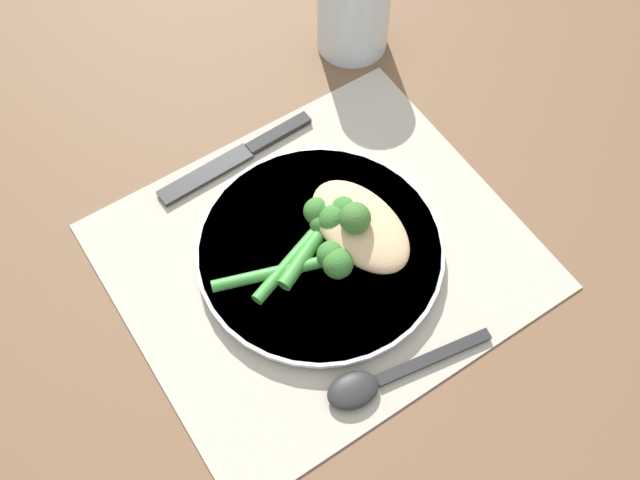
# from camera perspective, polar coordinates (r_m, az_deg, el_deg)

# --- Properties ---
(ground_plane) EXTENTS (3.00, 3.00, 0.00)m
(ground_plane) POSITION_cam_1_polar(r_m,az_deg,el_deg) (0.74, 0.00, -1.27)
(ground_plane) COLOR brown
(placemat) EXTENTS (0.39, 0.34, 0.00)m
(placemat) POSITION_cam_1_polar(r_m,az_deg,el_deg) (0.74, 0.00, -1.19)
(placemat) COLOR #B2A893
(placemat) RESTS_ON ground_plane
(plate) EXTENTS (0.24, 0.24, 0.01)m
(plate) POSITION_cam_1_polar(r_m,az_deg,el_deg) (0.73, 0.00, -0.81)
(plate) COLOR silver
(plate) RESTS_ON placemat
(chicken_fillet) EXTENTS (0.08, 0.13, 0.03)m
(chicken_fillet) POSITION_cam_1_polar(r_m,az_deg,el_deg) (0.72, 3.07, 1.09)
(chicken_fillet) COLOR tan
(chicken_fillet) RESTS_ON plate
(pesto_dollop_primary) EXTENTS (0.03, 0.03, 0.03)m
(pesto_dollop_primary) POSITION_cam_1_polar(r_m,az_deg,el_deg) (0.70, 2.68, 1.68)
(pesto_dollop_primary) COLOR #3D702D
(pesto_dollop_primary) RESTS_ON chicken_fillet
(broccoli_stalk_left) EXTENTS (0.11, 0.05, 0.03)m
(broccoli_stalk_left) POSITION_cam_1_polar(r_m,az_deg,el_deg) (0.72, 0.82, 1.18)
(broccoli_stalk_left) COLOR #3D8E38
(broccoli_stalk_left) RESTS_ON plate
(broccoli_stalk_front) EXTENTS (0.12, 0.07, 0.03)m
(broccoli_stalk_front) POSITION_cam_1_polar(r_m,az_deg,el_deg) (0.72, -0.04, 1.07)
(broccoli_stalk_front) COLOR #3D8E38
(broccoli_stalk_front) RESTS_ON plate
(broccoli_stalk_right) EXTENTS (0.13, 0.07, 0.03)m
(broccoli_stalk_right) POSITION_cam_1_polar(r_m,az_deg,el_deg) (0.70, -0.20, -1.85)
(broccoli_stalk_right) COLOR #3D8E38
(broccoli_stalk_right) RESTS_ON plate
(knife) EXTENTS (0.18, 0.02, 0.01)m
(knife) POSITION_cam_1_polar(r_m,az_deg,el_deg) (0.80, -6.20, 6.41)
(knife) COLOR black
(knife) RESTS_ON placemat
(spoon) EXTENTS (0.16, 0.05, 0.01)m
(spoon) POSITION_cam_1_polar(r_m,az_deg,el_deg) (0.68, 3.93, -10.80)
(spoon) COLOR black
(spoon) RESTS_ON placemat
(water_glass) EXTENTS (0.08, 0.08, 0.11)m
(water_glass) POSITION_cam_1_polar(r_m,az_deg,el_deg) (0.87, 2.57, 17.42)
(water_glass) COLOR silver
(water_glass) RESTS_ON ground_plane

